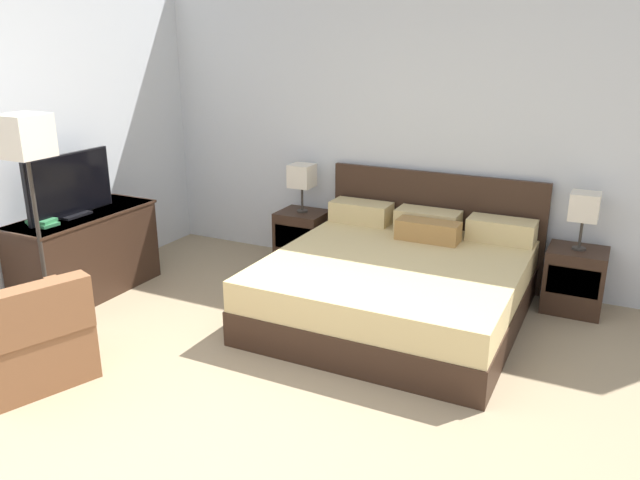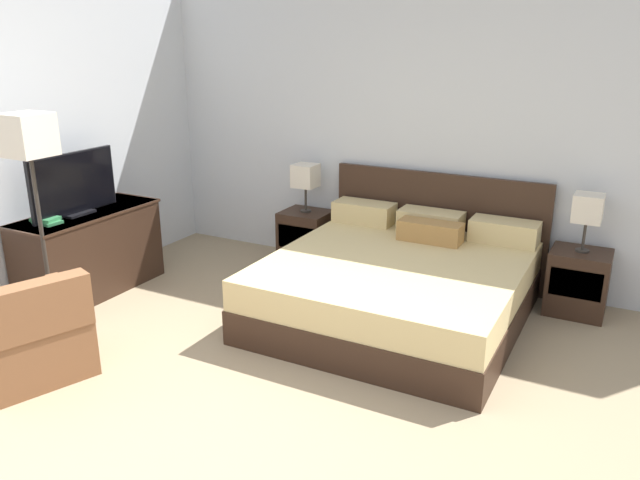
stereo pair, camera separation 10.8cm
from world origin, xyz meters
The scene contains 14 objects.
ground_plane centered at (0.00, 0.00, 0.00)m, with size 10.35×10.35×0.00m, color #998466.
wall_back centered at (0.00, 3.48, 1.44)m, with size 6.43×0.06×2.88m, color silver.
wall_left centered at (-2.64, 1.43, 1.44)m, with size 0.06×5.25×2.88m, color silver.
bed centered at (0.38, 2.41, 0.29)m, with size 2.07×2.13×1.05m.
nightstand_left centered at (-0.94, 3.18, 0.28)m, with size 0.48×0.42×0.55m.
nightstand_right centered at (1.70, 3.18, 0.28)m, with size 0.48×0.42×0.55m.
table_lamp_left centered at (-0.94, 3.18, 0.92)m, with size 0.23×0.23×0.49m.
table_lamp_right centered at (1.70, 3.18, 0.92)m, with size 0.23×0.23×0.49m.
dresser centered at (-2.31, 1.59, 0.39)m, with size 0.55×1.35×0.77m.
tv centered at (-2.31, 1.50, 1.03)m, with size 0.18×0.89×0.55m.
book_red_cover centered at (-2.31, 1.18, 0.78)m, with size 0.23×0.15×0.03m, color #2D7042.
book_blue_cover centered at (-2.33, 1.18, 0.80)m, with size 0.20×0.16×0.03m, color #2D7042.
armchair_by_window centered at (-1.51, 0.31, 0.28)m, with size 0.88×0.88×0.76m.
floor_lamp centered at (-2.05, 0.92, 1.44)m, with size 0.32×0.32×1.72m.
Camera 1 is at (1.96, -2.23, 2.27)m, focal length 35.00 mm.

